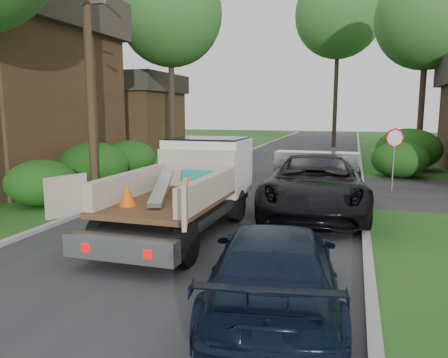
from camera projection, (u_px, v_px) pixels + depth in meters
ground at (181, 249)px, 10.04m from camera, size 120.00×120.00×0.00m
road at (266, 181)px, 19.50m from camera, size 8.00×90.00×0.02m
curb_left at (181, 176)px, 20.65m from camera, size 0.20×90.00×0.12m
curb_right at (362, 185)px, 18.33m from camera, size 0.20×90.00×0.12m
stop_sign at (394, 146)px, 16.81m from camera, size 0.71×0.32×2.48m
utility_pole at (89, 53)px, 15.49m from camera, size 2.42×1.25×10.00m
house_left_far at (127, 112)px, 34.20m from camera, size 7.56×7.56×6.00m
hedge_left_a at (42, 183)px, 14.51m from camera, size 2.34×2.34×1.53m
hedge_left_b at (94, 165)px, 17.88m from camera, size 2.86×2.86×1.87m
hedge_left_c at (129, 158)px, 21.29m from camera, size 2.60×2.60×1.70m
hedge_right_a at (400, 160)px, 20.57m from camera, size 2.60×2.60×1.70m
hedge_right_b at (409, 149)px, 23.17m from camera, size 3.38×3.38×2.21m
tree_left_far at (170, 15)px, 26.85m from camera, size 6.40×6.40×12.20m
tree_right_far at (427, 18)px, 25.52m from camera, size 6.00×6.00×11.50m
tree_left_back at (37, 7)px, 24.90m from camera, size 6.00×6.00×12.00m
tree_center_far at (339, 15)px, 36.15m from camera, size 7.20×7.20×14.60m
flatbed_truck at (194, 180)px, 11.82m from camera, size 2.92×6.26×2.36m
black_pickup at (315, 184)px, 13.42m from camera, size 3.41×6.71×1.82m
navy_suv at (274, 269)px, 6.83m from camera, size 2.61×5.03×1.39m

